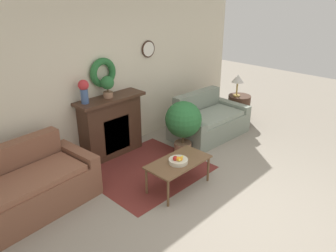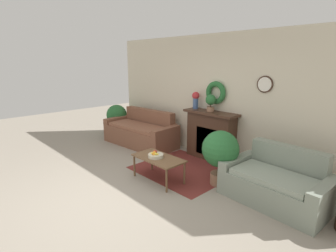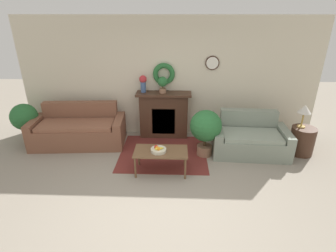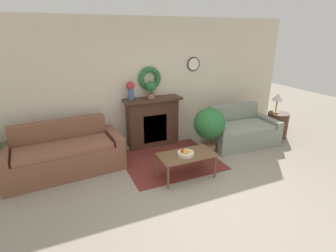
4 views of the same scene
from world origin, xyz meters
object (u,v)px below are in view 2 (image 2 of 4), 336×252
at_px(fruit_bowl, 155,155).
at_px(vase_on_mantel_left, 196,99).
at_px(fireplace, 211,135).
at_px(loveseat_right, 277,183).
at_px(potted_plant_on_mantel, 211,101).
at_px(potted_plant_floor_by_loveseat, 220,151).
at_px(coffee_table, 158,160).
at_px(couch_left, 141,132).
at_px(potted_plant_floor_by_couch, 117,116).

relative_size(fruit_bowl, vase_on_mantel_left, 0.73).
bearing_deg(fruit_bowl, vase_on_mantel_left, 105.55).
height_order(fireplace, vase_on_mantel_left, vase_on_mantel_left).
relative_size(fireplace, fruit_bowl, 4.45).
distance_m(loveseat_right, potted_plant_on_mantel, 2.23).
distance_m(fireplace, potted_plant_floor_by_loveseat, 1.26).
xyz_separation_m(coffee_table, potted_plant_floor_by_loveseat, (0.86, 0.67, 0.22)).
xyz_separation_m(vase_on_mantel_left, potted_plant_floor_by_loveseat, (1.35, -0.90, -0.68)).
xyz_separation_m(couch_left, fruit_bowl, (1.86, -1.12, 0.16)).
distance_m(loveseat_right, fruit_bowl, 2.06).
bearing_deg(fruit_bowl, potted_plant_on_mantel, 90.33).
bearing_deg(couch_left, vase_on_mantel_left, 14.63).
distance_m(loveseat_right, potted_plant_floor_by_couch, 4.94).
bearing_deg(coffee_table, fruit_bowl, -140.86).
bearing_deg(coffee_table, fireplace, 91.02).
distance_m(couch_left, vase_on_mantel_left, 1.79).
bearing_deg(potted_plant_on_mantel, loveseat_right, -20.69).
bearing_deg(vase_on_mantel_left, potted_plant_floor_by_loveseat, -33.63).
xyz_separation_m(fruit_bowl, potted_plant_on_mantel, (-0.01, 1.58, 0.81)).
bearing_deg(coffee_table, potted_plant_on_mantel, 91.90).
xyz_separation_m(loveseat_right, potted_plant_on_mantel, (-1.86, 0.70, 1.00)).
bearing_deg(fireplace, potted_plant_floor_by_couch, -172.13).
relative_size(loveseat_right, potted_plant_on_mantel, 4.32).
xyz_separation_m(fruit_bowl, vase_on_mantel_left, (-0.45, 1.60, 0.82)).
height_order(couch_left, vase_on_mantel_left, vase_on_mantel_left).
bearing_deg(coffee_table, loveseat_right, 24.97).
height_order(fireplace, potted_plant_on_mantel, potted_plant_on_mantel).
relative_size(couch_left, potted_plant_floor_by_loveseat, 2.10).
xyz_separation_m(loveseat_right, fruit_bowl, (-1.85, -0.88, 0.19)).
bearing_deg(potted_plant_floor_by_loveseat, potted_plant_on_mantel, 136.13).
distance_m(vase_on_mantel_left, potted_plant_on_mantel, 0.44).
relative_size(potted_plant_floor_by_couch, potted_plant_floor_by_loveseat, 0.92).
distance_m(fireplace, couch_left, 1.95).
bearing_deg(vase_on_mantel_left, coffee_table, -72.71).
bearing_deg(fruit_bowl, loveseat_right, 25.34).
bearing_deg(loveseat_right, fireplace, 161.47).
distance_m(couch_left, potted_plant_floor_by_couch, 1.24).
xyz_separation_m(fruit_bowl, potted_plant_floor_by_loveseat, (0.90, 0.70, 0.14)).
xyz_separation_m(coffee_table, vase_on_mantel_left, (-0.49, 1.57, 0.90)).
bearing_deg(potted_plant_on_mantel, fireplace, 31.78).
xyz_separation_m(couch_left, potted_plant_on_mantel, (1.85, 0.46, 0.97)).
bearing_deg(potted_plant_floor_by_loveseat, loveseat_right, 10.41).
height_order(coffee_table, potted_plant_on_mantel, potted_plant_on_mantel).
bearing_deg(vase_on_mantel_left, potted_plant_floor_by_couch, -170.65).
xyz_separation_m(loveseat_right, potted_plant_floor_by_loveseat, (-0.95, -0.17, 0.33)).
distance_m(fruit_bowl, potted_plant_on_mantel, 1.78).
bearing_deg(coffee_table, potted_plant_floor_by_couch, 160.03).
height_order(couch_left, potted_plant_on_mantel, potted_plant_on_mantel).
relative_size(couch_left, coffee_table, 2.12).
bearing_deg(loveseat_right, potted_plant_floor_by_loveseat, -166.80).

